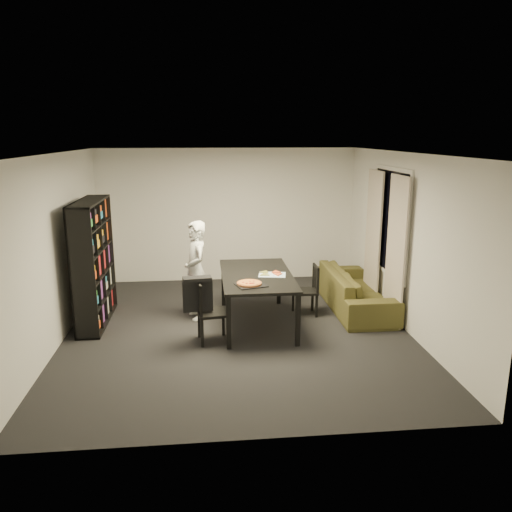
{
  "coord_description": "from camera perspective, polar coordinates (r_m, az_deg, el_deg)",
  "views": [
    {
      "loc": [
        -0.44,
        -6.96,
        2.85
      ],
      "look_at": [
        0.31,
        0.36,
        1.05
      ],
      "focal_mm": 35.0,
      "sensor_mm": 36.0,
      "label": 1
    }
  ],
  "objects": [
    {
      "name": "curtain_left",
      "position": [
        7.78,
        15.7,
        0.6
      ],
      "size": [
        0.03,
        0.7,
        2.25
      ],
      "primitive_type": "cube",
      "color": "#BDB0A1",
      "rests_on": "room"
    },
    {
      "name": "chair_left",
      "position": [
        7.01,
        -5.66,
        -5.89
      ],
      "size": [
        0.46,
        0.46,
        0.88
      ],
      "rotation": [
        0.0,
        0.0,
        1.7
      ],
      "color": "black",
      "rests_on": "room"
    },
    {
      "name": "pepperoni_pizza",
      "position": [
        7.01,
        -0.78,
        -3.12
      ],
      "size": [
        0.35,
        0.35,
        0.03
      ],
      "rotation": [
        0.0,
        0.0,
        -0.29
      ],
      "color": "brown",
      "rests_on": "dining_table"
    },
    {
      "name": "draped_jacket",
      "position": [
        6.93,
        -6.69,
        -4.19
      ],
      "size": [
        0.42,
        0.22,
        0.49
      ],
      "rotation": [
        0.0,
        0.0,
        1.7
      ],
      "color": "black",
      "rests_on": "chair_left"
    },
    {
      "name": "curtain_right",
      "position": [
        8.74,
        13.24,
        2.14
      ],
      "size": [
        0.03,
        0.7,
        2.25
      ],
      "primitive_type": "cube",
      "color": "#BDB0A1",
      "rests_on": "room"
    },
    {
      "name": "pizza_slices",
      "position": [
        7.55,
        1.68,
        -1.97
      ],
      "size": [
        0.41,
        0.35,
        0.01
      ],
      "primitive_type": null,
      "rotation": [
        0.0,
        0.0,
        0.13
      ],
      "color": "#C37C3D",
      "rests_on": "dining_table"
    },
    {
      "name": "dining_table",
      "position": [
        7.57,
        0.08,
        -2.6
      ],
      "size": [
        1.05,
        1.9,
        0.79
      ],
      "color": "black",
      "rests_on": "room"
    },
    {
      "name": "bookshelf",
      "position": [
        7.98,
        -18.09,
        -0.73
      ],
      "size": [
        0.35,
        1.5,
        1.9
      ],
      "primitive_type": "cube",
      "color": "black",
      "rests_on": "room"
    },
    {
      "name": "window_pane",
      "position": [
        8.22,
        15.1,
        3.81
      ],
      "size": [
        0.02,
        1.4,
        1.6
      ],
      "primitive_type": "cube",
      "color": "black",
      "rests_on": "room"
    },
    {
      "name": "chair_right",
      "position": [
        8.09,
        6.17,
        -3.49
      ],
      "size": [
        0.38,
        0.38,
        0.82
      ],
      "rotation": [
        0.0,
        0.0,
        -1.57
      ],
      "color": "black",
      "rests_on": "room"
    },
    {
      "name": "kitchen_towel",
      "position": [
        7.51,
        1.86,
        -2.16
      ],
      "size": [
        0.45,
        0.36,
        0.01
      ],
      "primitive_type": "cube",
      "rotation": [
        0.0,
        0.0,
        -0.17
      ],
      "color": "white",
      "rests_on": "dining_table"
    },
    {
      "name": "sofa",
      "position": [
        8.54,
        11.24,
        -3.78
      ],
      "size": [
        0.85,
        2.18,
        0.64
      ],
      "primitive_type": "imported",
      "rotation": [
        0.0,
        0.0,
        1.57
      ],
      "color": "#45401B",
      "rests_on": "room"
    },
    {
      "name": "person",
      "position": [
        7.86,
        -6.88,
        -1.63
      ],
      "size": [
        0.52,
        0.65,
        1.56
      ],
      "primitive_type": "imported",
      "rotation": [
        0.0,
        0.0,
        -1.29
      ],
      "color": "silver",
      "rests_on": "room"
    },
    {
      "name": "baking_tray",
      "position": [
        6.99,
        -0.57,
        -3.34
      ],
      "size": [
        0.47,
        0.42,
        0.01
      ],
      "primitive_type": "cube",
      "rotation": [
        0.0,
        0.0,
        0.29
      ],
      "color": "black",
      "rests_on": "dining_table"
    },
    {
      "name": "window_frame",
      "position": [
        8.22,
        15.07,
        3.81
      ],
      "size": [
        0.03,
        1.52,
        1.72
      ],
      "primitive_type": "cube",
      "color": "white",
      "rests_on": "room"
    },
    {
      "name": "room",
      "position": [
        7.15,
        -2.19,
        1.19
      ],
      "size": [
        5.01,
        5.51,
        2.61
      ],
      "color": "black",
      "rests_on": "ground"
    }
  ]
}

